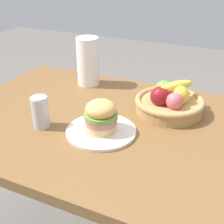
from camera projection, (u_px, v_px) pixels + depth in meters
The scene contains 6 objects.
dining_table at pixel (117, 144), 1.24m from camera, with size 1.40×0.90×0.75m.
plate at pixel (101, 131), 1.13m from camera, with size 0.26×0.26×0.01m, color silver.
sandwich at pixel (101, 116), 1.10m from camera, with size 0.13×0.13×0.12m.
soda_can at pixel (40, 112), 1.15m from camera, with size 0.07×0.07×0.13m.
fruit_basket at pixel (170, 101), 1.26m from camera, with size 0.29×0.29×0.14m.
paper_towel_roll at pixel (88, 62), 1.50m from camera, with size 0.11×0.11×0.24m, color white.
Camera 1 is at (0.42, -0.95, 1.35)m, focal length 48.23 mm.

